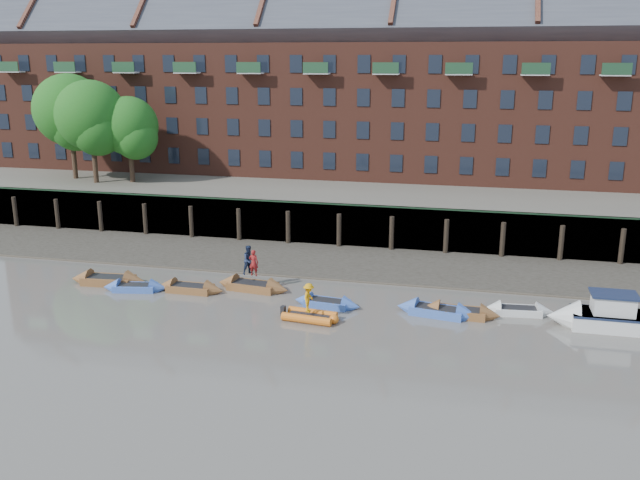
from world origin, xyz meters
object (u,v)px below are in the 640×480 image
(rowboat_2, at_px, (190,288))
(person_rower_b, at_px, (249,260))
(rib_tender, at_px, (312,316))
(person_rib_crew, at_px, (309,298))
(rowboat_3, at_px, (253,286))
(rowboat_7, at_px, (518,311))
(rowboat_6, at_px, (459,312))
(motor_launch, at_px, (599,316))
(rowboat_0, at_px, (109,280))
(rowboat_4, at_px, (327,303))
(rowboat_1, at_px, (135,287))
(person_rower_a, at_px, (254,263))
(rowboat_5, at_px, (437,311))

(rowboat_2, relative_size, person_rower_b, 2.34)
(rib_tender, xyz_separation_m, person_rib_crew, (-0.16, -0.03, 1.09))
(rowboat_3, relative_size, rowboat_7, 1.20)
(rib_tender, distance_m, person_rib_crew, 1.10)
(rowboat_6, relative_size, motor_launch, 0.74)
(rib_tender, height_order, motor_launch, motor_launch)
(rowboat_0, bearing_deg, rowboat_7, -3.41)
(rowboat_3, height_order, rowboat_4, rowboat_3)
(rowboat_1, height_order, rowboat_3, rowboat_3)
(rowboat_3, height_order, rib_tender, rowboat_3)
(rowboat_2, bearing_deg, rowboat_3, 19.03)
(motor_launch, height_order, person_rower_b, person_rower_b)
(rowboat_1, xyz_separation_m, person_rib_crew, (11.68, -2.31, 1.12))
(person_rower_a, bearing_deg, rowboat_1, 16.62)
(rowboat_2, relative_size, rowboat_7, 1.07)
(rowboat_1, relative_size, person_rib_crew, 2.53)
(rowboat_5, bearing_deg, rowboat_0, -172.47)
(rib_tender, bearing_deg, rowboat_1, 175.84)
(rowboat_3, relative_size, person_rower_a, 2.94)
(person_rower_a, distance_m, person_rower_b, 0.41)
(rowboat_0, relative_size, motor_launch, 0.83)
(rowboat_2, height_order, person_rower_b, person_rower_b)
(rowboat_1, xyz_separation_m, person_rower_b, (6.80, 2.04, 1.64))
(rowboat_5, xyz_separation_m, rowboat_6, (1.23, 0.11, -0.01))
(rowboat_0, distance_m, person_rower_b, 9.29)
(rowboat_3, relative_size, rowboat_4, 1.20)
(rowboat_3, xyz_separation_m, person_rower_a, (0.09, 0.06, 1.51))
(rowboat_1, height_order, person_rower_b, person_rower_b)
(rowboat_2, relative_size, rowboat_3, 0.89)
(rowboat_5, xyz_separation_m, motor_launch, (8.54, 0.14, 0.41))
(rib_tender, distance_m, motor_launch, 15.41)
(person_rower_a, bearing_deg, rowboat_5, 173.31)
(rowboat_7, distance_m, rib_tender, 11.65)
(rowboat_4, xyz_separation_m, person_rower_b, (-5.39, 2.04, 1.64))
(rowboat_0, xyz_separation_m, person_rower_a, (9.40, 1.08, 1.49))
(rowboat_7, bearing_deg, rowboat_2, 176.57)
(rowboat_0, height_order, motor_launch, motor_launch)
(rowboat_1, bearing_deg, rowboat_7, -7.10)
(rowboat_1, height_order, rowboat_4, rowboat_1)
(rowboat_1, distance_m, rib_tender, 12.06)
(person_rower_b, bearing_deg, person_rib_crew, -89.54)
(rowboat_0, distance_m, rowboat_2, 5.68)
(rowboat_1, relative_size, person_rower_a, 2.50)
(person_rib_crew, bearing_deg, rowboat_6, -70.04)
(rowboat_3, height_order, rowboat_5, rowboat_3)
(rowboat_5, relative_size, motor_launch, 0.78)
(person_rower_b, bearing_deg, rowboat_6, -55.97)
(rowboat_0, distance_m, rib_tender, 14.43)
(rowboat_2, relative_size, rowboat_4, 1.06)
(rowboat_3, bearing_deg, rowboat_5, -1.49)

